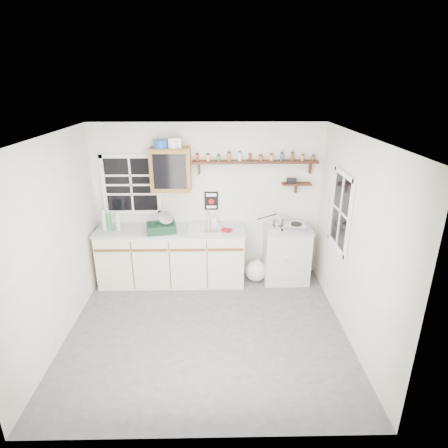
{
  "coord_description": "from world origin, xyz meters",
  "views": [
    {
      "loc": [
        0.15,
        -4.11,
        3.07
      ],
      "look_at": [
        0.23,
        0.55,
        1.28
      ],
      "focal_mm": 30.0,
      "sensor_mm": 36.0,
      "label": 1
    }
  ],
  "objects_px": {
    "upper_cabinet": "(171,169)",
    "right_cabinet": "(286,254)",
    "spice_shelf": "(255,161)",
    "main_cabinet": "(172,255)",
    "dish_rack": "(162,225)",
    "hotplate": "(287,226)"
  },
  "relations": [
    {
      "from": "right_cabinet",
      "to": "hotplate",
      "type": "bearing_deg",
      "value": -131.56
    },
    {
      "from": "dish_rack",
      "to": "right_cabinet",
      "type": "bearing_deg",
      "value": -8.3
    },
    {
      "from": "upper_cabinet",
      "to": "right_cabinet",
      "type": "bearing_deg",
      "value": -3.76
    },
    {
      "from": "dish_rack",
      "to": "hotplate",
      "type": "distance_m",
      "value": 1.93
    },
    {
      "from": "hotplate",
      "to": "dish_rack",
      "type": "bearing_deg",
      "value": -169.89
    },
    {
      "from": "main_cabinet",
      "to": "spice_shelf",
      "type": "relative_size",
      "value": 1.21
    },
    {
      "from": "hotplate",
      "to": "spice_shelf",
      "type": "bearing_deg",
      "value": 164.6
    },
    {
      "from": "dish_rack",
      "to": "hotplate",
      "type": "bearing_deg",
      "value": -8.85
    },
    {
      "from": "hotplate",
      "to": "right_cabinet",
      "type": "bearing_deg",
      "value": 54.86
    },
    {
      "from": "main_cabinet",
      "to": "hotplate",
      "type": "relative_size",
      "value": 3.83
    },
    {
      "from": "upper_cabinet",
      "to": "hotplate",
      "type": "relative_size",
      "value": 1.08
    },
    {
      "from": "spice_shelf",
      "to": "dish_rack",
      "type": "relative_size",
      "value": 3.92
    },
    {
      "from": "dish_rack",
      "to": "main_cabinet",
      "type": "bearing_deg",
      "value": 35.64
    },
    {
      "from": "right_cabinet",
      "to": "hotplate",
      "type": "relative_size",
      "value": 1.51
    },
    {
      "from": "upper_cabinet",
      "to": "spice_shelf",
      "type": "relative_size",
      "value": 0.34
    },
    {
      "from": "upper_cabinet",
      "to": "hotplate",
      "type": "bearing_deg",
      "value": -4.44
    },
    {
      "from": "right_cabinet",
      "to": "hotplate",
      "type": "xyz_separation_m",
      "value": [
        -0.02,
        -0.02,
        0.49
      ]
    },
    {
      "from": "main_cabinet",
      "to": "right_cabinet",
      "type": "xyz_separation_m",
      "value": [
        1.83,
        0.03,
        -0.01
      ]
    },
    {
      "from": "right_cabinet",
      "to": "dish_rack",
      "type": "bearing_deg",
      "value": -175.76
    },
    {
      "from": "main_cabinet",
      "to": "dish_rack",
      "type": "distance_m",
      "value": 0.58
    },
    {
      "from": "upper_cabinet",
      "to": "spice_shelf",
      "type": "distance_m",
      "value": 1.27
    },
    {
      "from": "spice_shelf",
      "to": "hotplate",
      "type": "height_order",
      "value": "spice_shelf"
    }
  ]
}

